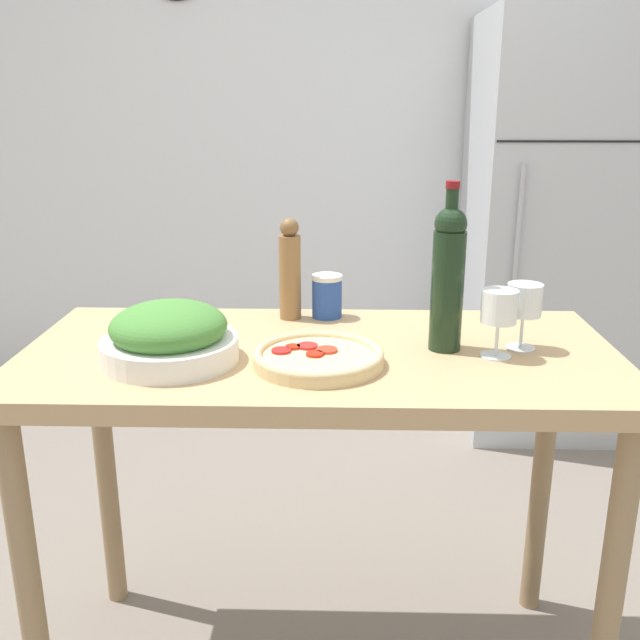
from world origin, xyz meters
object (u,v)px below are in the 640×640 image
Objects in this scene: wine_bottle at (448,275)px; wine_glass_far at (524,303)px; pepper_mill at (290,271)px; salad_bowl at (169,336)px; wine_glass_near at (499,310)px; homemade_pizza at (319,357)px; refrigerator at (558,229)px; salt_canister at (327,296)px.

wine_bottle is 2.49× the size of wine_glass_far.
salad_bowl is (-0.24, -0.33, -0.07)m from pepper_mill.
wine_glass_near is at bearing -140.76° from wine_glass_far.
wine_bottle is at bearing -178.11° from wine_glass_far.
homemade_pizza is at bearing -158.75° from wine_bottle.
wine_bottle is 1.28× the size of salad_bowl.
wine_glass_far is 0.80m from salad_bowl.
refrigerator is 11.74× the size of wine_glass_far.
refrigerator reaches higher than wine_glass_far.
wine_glass_near reaches higher than salt_canister.
pepper_mill reaches higher than salad_bowl.
pepper_mill is (-1.10, -1.37, 0.13)m from refrigerator.
wine_glass_far is at bearing -109.05° from refrigerator.
wine_glass_far is 0.51× the size of salad_bowl.
wine_bottle is 1.35× the size of homemade_pizza.
refrigerator is at bearing 51.72° from salad_bowl.
wine_glass_far is (0.07, 0.06, -0.00)m from wine_glass_near.
refrigerator is 1.69m from wine_glass_far.
wine_glass_far is (0.18, 0.01, -0.07)m from wine_bottle.
wine_glass_near is 0.41m from homemade_pizza.
wine_bottle reaches higher than wine_glass_near.
pepper_mill is at bearing 53.62° from salad_bowl.
refrigerator reaches higher than wine_glass_near.
wine_bottle is at bearing -41.76° from salt_canister.
pepper_mill is 0.88× the size of salad_bowl.
wine_glass_near is 0.54× the size of homemade_pizza.
salad_bowl is 0.33m from homemade_pizza.
wine_glass_far is at bearing -27.98° from salt_canister.
salad_bowl is at bearing -128.28° from refrigerator.
wine_bottle is 0.19m from wine_glass_far.
salad_bowl is 0.48m from salt_canister.
refrigerator is 4.72× the size of wine_bottle.
wine_glass_near is at bearing -37.63° from salt_canister.
wine_glass_far is 1.35× the size of salt_canister.
wine_glass_near is 1.35× the size of salt_canister.
wine_glass_far is 0.54× the size of homemade_pizza.
pepper_mill is 0.12m from salt_canister.
homemade_pizza is (-0.39, -0.06, -0.09)m from wine_glass_near.
refrigerator is 1.76m from pepper_mill.
wine_glass_far reaches higher than homemade_pizza.
pepper_mill reaches higher than wine_glass_near.
pepper_mill is at bearing -128.72° from refrigerator.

